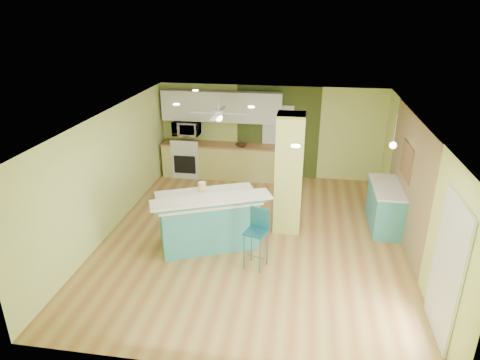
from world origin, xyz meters
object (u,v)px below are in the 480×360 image
bar_stool (258,229)px  canister (202,187)px  side_counter (385,206)px  fruit_bowl (241,145)px  peninsula (208,219)px

bar_stool → canister: bearing=161.9°
side_counter → canister: 3.91m
bar_stool → side_counter: 3.16m
bar_stool → fruit_bowl: (-0.93, 4.09, 0.23)m
bar_stool → side_counter: size_ratio=0.77×
side_counter → fruit_bowl: (-3.44, 2.18, 0.50)m
peninsula → side_counter: size_ratio=1.63×
bar_stool → peninsula: bearing=167.9°
peninsula → fruit_bowl: bearing=64.7°
peninsula → bar_stool: peninsula is taller
peninsula → fruit_bowl: size_ratio=8.02×
peninsula → canister: bearing=98.5°
bar_stool → fruit_bowl: 4.20m
canister → bar_stool: bearing=-35.5°
peninsula → canister: (-0.17, 0.28, 0.57)m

